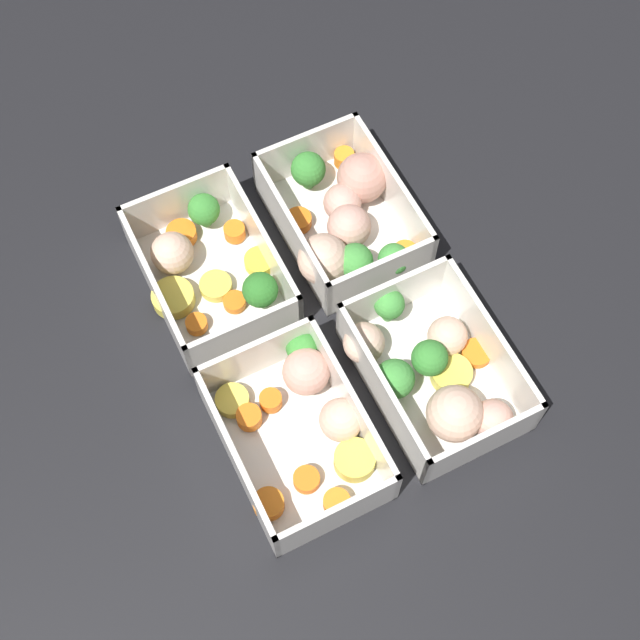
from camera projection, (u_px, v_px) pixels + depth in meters
ground_plane at (320, 329)px, 0.83m from camera, size 4.00×4.00×0.00m
container_near_left at (433, 374)px, 0.78m from camera, size 0.17×0.13×0.06m
container_near_right at (344, 218)px, 0.86m from camera, size 0.16×0.13×0.06m
container_far_left at (304, 421)px, 0.77m from camera, size 0.17×0.13×0.06m
container_far_right at (208, 267)px, 0.84m from camera, size 0.16×0.13×0.06m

